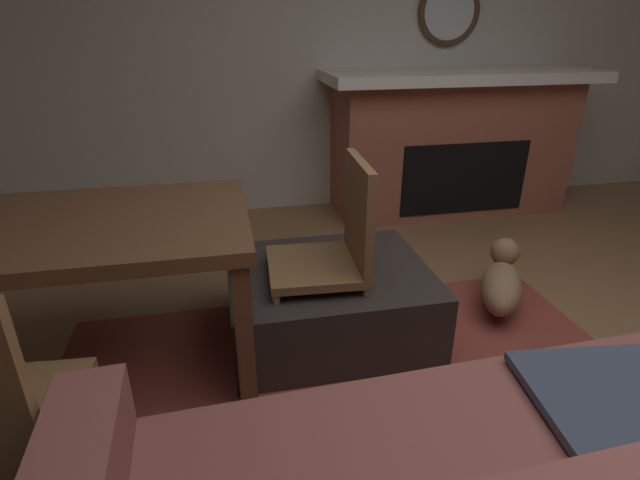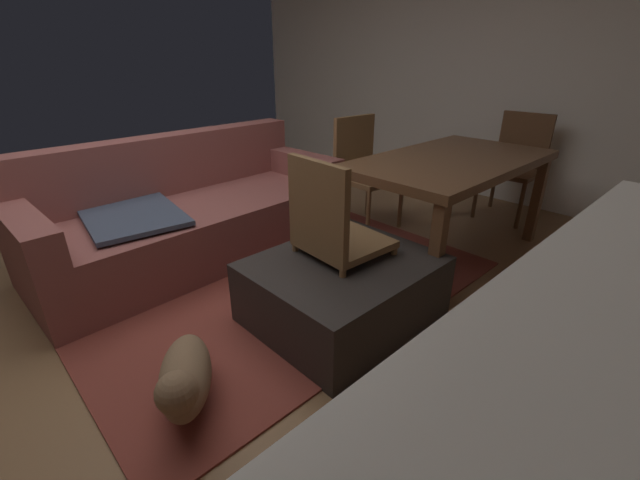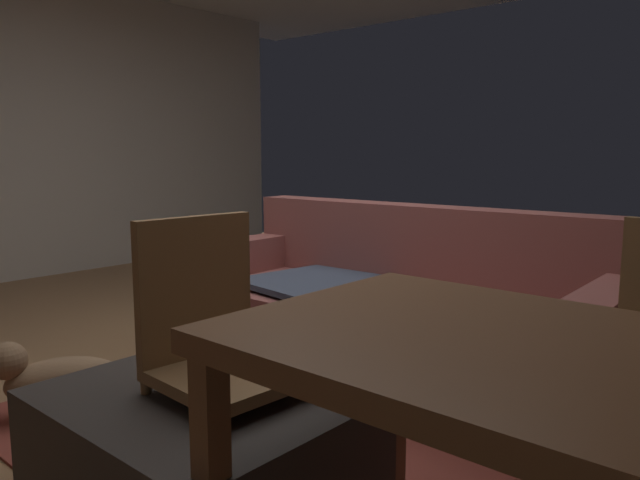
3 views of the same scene
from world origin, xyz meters
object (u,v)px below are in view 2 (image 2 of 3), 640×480
at_px(dining_chair_east, 516,160).
at_px(small_dog, 185,377).
at_px(couch, 191,215).
at_px(dining_chair_north, 362,166).
at_px(ottoman_coffee_table, 343,290).
at_px(potted_plant, 308,176).
at_px(tv_remote, 338,254).
at_px(dining_chair_west, 333,231).
at_px(dining_table, 451,169).

bearing_deg(dining_chair_east, small_dog, -178.42).
bearing_deg(couch, dining_chair_north, -19.24).
bearing_deg(ottoman_coffee_table, potted_plant, 53.23).
bearing_deg(tv_remote, dining_chair_north, 47.93).
relative_size(couch, dining_chair_east, 2.46).
relative_size(couch, dining_chair_west, 2.46).
relative_size(couch, small_dog, 4.27).
bearing_deg(small_dog, dining_table, 2.33).
height_order(tv_remote, dining_chair_north, dining_chair_north).
xyz_separation_m(dining_table, dining_chair_east, (1.19, 0.00, -0.14)).
relative_size(ottoman_coffee_table, dining_chair_north, 1.05).
bearing_deg(dining_table, potted_plant, 86.45).
bearing_deg(dining_chair_west, dining_table, -0.26).
bearing_deg(tv_remote, couch, 111.57).
bearing_deg(potted_plant, tv_remote, -127.42).
bearing_deg(dining_chair_west, ottoman_coffee_table, -81.92).
distance_m(potted_plant, small_dog, 2.84).
distance_m(ottoman_coffee_table, dining_chair_north, 1.53).
xyz_separation_m(dining_table, small_dog, (-2.15, -0.09, -0.48)).
bearing_deg(ottoman_coffee_table, dining_chair_west, 98.08).
bearing_deg(dining_chair_east, couch, 152.90).
xyz_separation_m(couch, dining_chair_north, (1.38, -0.48, 0.22)).
height_order(tv_remote, dining_table, dining_table).
relative_size(tv_remote, dining_table, 0.10).
height_order(ottoman_coffee_table, dining_table, dining_table).
distance_m(couch, dining_table, 1.93).
bearing_deg(dining_chair_north, tv_remote, -144.23).
xyz_separation_m(couch, dining_table, (1.37, -1.31, 0.36)).
bearing_deg(tv_remote, small_dog, -163.03).
bearing_deg(ottoman_coffee_table, couch, 98.04).
bearing_deg(potted_plant, dining_chair_north, -96.72).
bearing_deg(tv_remote, ottoman_coffee_table, -95.94).
height_order(tv_remote, small_dog, tv_remote).
bearing_deg(dining_chair_north, dining_table, -90.47).
xyz_separation_m(dining_chair_north, dining_chair_east, (1.18, -0.83, 0.00)).
distance_m(dining_chair_north, dining_chair_east, 1.44).
bearing_deg(dining_table, ottoman_coffee_table, -176.48).
bearing_deg(dining_table, couch, 136.24).
distance_m(ottoman_coffee_table, small_dog, 0.98).
bearing_deg(small_dog, dining_chair_west, 5.49).
distance_m(couch, small_dog, 1.61).
relative_size(couch, potted_plant, 5.13).
height_order(ottoman_coffee_table, potted_plant, potted_plant).
distance_m(dining_chair_west, small_dog, 1.03).
distance_m(tv_remote, dining_chair_east, 2.34).
bearing_deg(small_dog, potted_plant, 37.41).
xyz_separation_m(dining_chair_east, dining_chair_west, (-2.37, 0.00, 0.00)).
xyz_separation_m(ottoman_coffee_table, dining_table, (1.18, 0.07, 0.48)).
height_order(couch, dining_chair_west, dining_chair_west).
relative_size(dining_chair_north, dining_chair_west, 1.00).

